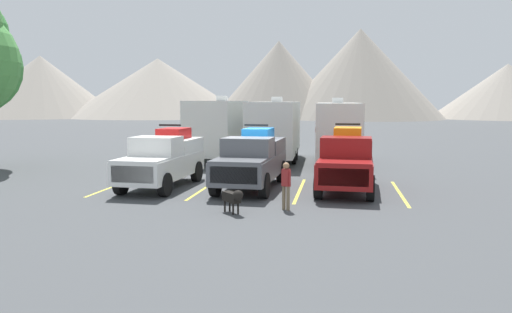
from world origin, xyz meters
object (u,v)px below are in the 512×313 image
camper_trailer_c (338,129)px  camper_trailer_a (219,127)px  pickup_truck_a (163,159)px  person_a (286,183)px  pickup_truck_b (252,159)px  dog (234,197)px  camper_trailer_b (275,128)px  pickup_truck_c (346,160)px

camper_trailer_c → camper_trailer_a: bearing=177.4°
pickup_truck_a → person_a: pickup_truck_a is taller
pickup_truck_b → camper_trailer_c: (3.38, 8.46, 0.78)m
camper_trailer_a → pickup_truck_b: bearing=-68.3°
dog → camper_trailer_b: bearing=91.7°
pickup_truck_c → dog: (-3.52, -4.85, -0.67)m
pickup_truck_a → camper_trailer_a: camper_trailer_a is taller
camper_trailer_a → dog: size_ratio=10.13×
camper_trailer_a → dog: 14.11m
pickup_truck_c → camper_trailer_c: (-0.37, 8.37, 0.75)m
camper_trailer_a → person_a: bearing=-67.5°
pickup_truck_a → pickup_truck_c: (7.38, 0.42, 0.03)m
pickup_truck_b → pickup_truck_c: (3.76, 0.09, 0.02)m
camper_trailer_b → pickup_truck_a: bearing=-110.7°
pickup_truck_a → camper_trailer_c: 11.27m
camper_trailer_c → dog: (-3.15, -13.22, -1.42)m
pickup_truck_a → camper_trailer_a: (0.13, 9.10, 0.85)m
camper_trailer_b → camper_trailer_c: camper_trailer_b is taller
camper_trailer_b → person_a: 12.96m
pickup_truck_c → pickup_truck_a: bearing=-176.8°
pickup_truck_a → camper_trailer_b: (3.45, 9.14, 0.82)m
pickup_truck_a → camper_trailer_a: bearing=89.2°
dog → person_a: bearing=27.5°
pickup_truck_a → pickup_truck_b: size_ratio=0.96×
pickup_truck_a → camper_trailer_a: 9.14m
dog → pickup_truck_a: bearing=131.0°
pickup_truck_c → camper_trailer_a: bearing=129.9°
pickup_truck_b → camper_trailer_b: 8.85m
pickup_truck_b → person_a: (1.79, -3.95, -0.28)m
camper_trailer_c → dog: camper_trailer_c is taller
camper_trailer_c → dog: 13.66m
pickup_truck_b → person_a: bearing=-65.7°
camper_trailer_b → camper_trailer_c: bearing=-5.6°
pickup_truck_c → dog: pickup_truck_c is taller
pickup_truck_b → pickup_truck_a: bearing=-174.8°
pickup_truck_a → camper_trailer_c: camper_trailer_c is taller
camper_trailer_b → pickup_truck_b: bearing=-88.9°
pickup_truck_b → dog: pickup_truck_b is taller
pickup_truck_a → pickup_truck_b: (3.62, 0.33, 0.01)m
camper_trailer_a → person_a: size_ratio=5.48×
camper_trailer_c → pickup_truck_c: bearing=-87.5°
dog → pickup_truck_b: bearing=92.8°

